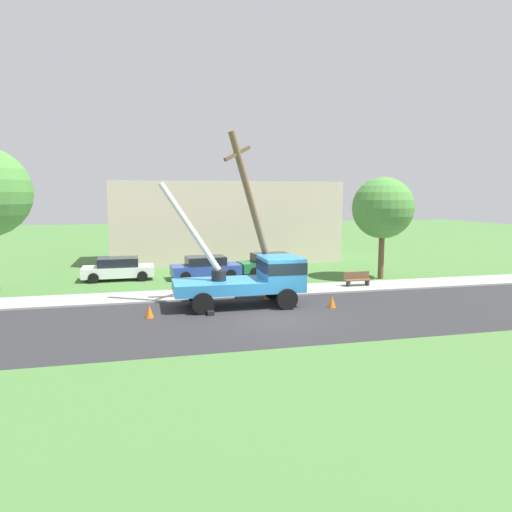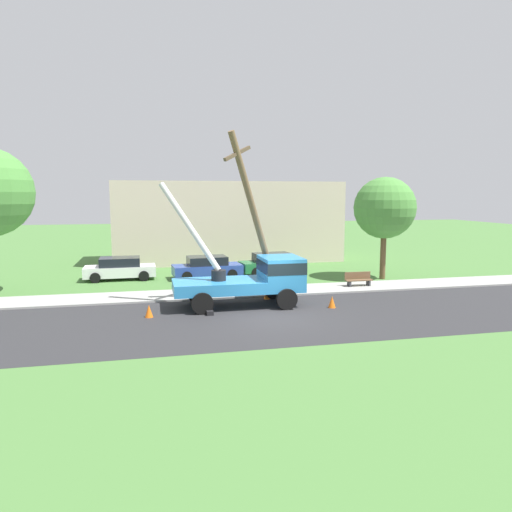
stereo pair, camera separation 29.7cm
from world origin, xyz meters
name	(u,v)px [view 1 (the left image)]	position (x,y,z in m)	size (l,w,h in m)	color
ground_plane	(228,274)	(0.00, 12.00, 0.00)	(120.00, 120.00, 0.00)	#477538
road_asphalt	(276,317)	(0.00, 0.00, 0.00)	(80.00, 8.18, 0.01)	#2B2B2D
sidewalk_strip	(249,292)	(0.00, 5.43, 0.05)	(80.00, 2.67, 0.10)	#9E9E99
utility_truck	(255,277)	(-0.33, 2.51, 1.41)	(6.77, 3.20, 5.98)	#2D84C6
leaning_utility_pole	(255,216)	(-0.10, 3.54, 4.30)	(3.44, 2.54, 8.43)	brown
traffic_cone_ahead	(332,302)	(3.14, 1.16, 0.28)	(0.36, 0.36, 0.56)	orange
traffic_cone_behind	(149,311)	(-5.40, 1.26, 0.28)	(0.36, 0.36, 0.56)	orange
traffic_cone_curbside	(267,294)	(0.59, 3.71, 0.28)	(0.36, 0.36, 0.56)	orange
parked_sedan_white	(118,269)	(-7.18, 11.25, 0.71)	(4.43, 2.07, 1.42)	silver
parked_sedan_blue	(206,267)	(-1.71, 10.55, 0.71)	(4.53, 2.24, 1.42)	#263F99
parked_sedan_green	(271,264)	(2.83, 11.20, 0.71)	(4.55, 2.29, 1.42)	#1E6638
park_bench	(357,279)	(6.52, 5.49, 0.46)	(1.60, 0.45, 0.90)	brown
roadside_tree_far	(383,208)	(9.24, 7.79, 4.53)	(3.88, 3.88, 6.49)	brown
lowrise_building_backdrop	(225,221)	(1.00, 18.69, 3.20)	(18.00, 6.00, 6.40)	beige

